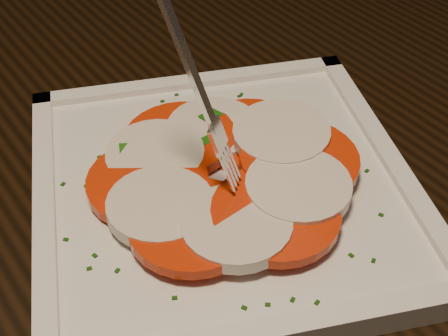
% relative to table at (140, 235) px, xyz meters
% --- Properties ---
extents(table, '(1.25, 0.87, 0.75)m').
position_rel_table_xyz_m(table, '(0.00, 0.00, 0.00)').
color(table, black).
rests_on(table, ground).
extents(chair, '(0.47, 0.47, 0.93)m').
position_rel_table_xyz_m(chair, '(0.10, 0.66, -0.12)').
color(chair, black).
rests_on(chair, ground).
extents(plate, '(0.35, 0.35, 0.01)m').
position_rel_table_xyz_m(plate, '(0.04, -0.08, 0.11)').
color(plate, silver).
rests_on(plate, table).
extents(caprese_salad, '(0.22, 0.24, 0.03)m').
position_rel_table_xyz_m(caprese_salad, '(0.04, -0.08, 0.12)').
color(caprese_salad, red).
rests_on(caprese_salad, plate).
extents(fork, '(0.06, 0.06, 0.16)m').
position_rel_table_xyz_m(fork, '(0.01, -0.08, 0.22)').
color(fork, white).
rests_on(fork, caprese_salad).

